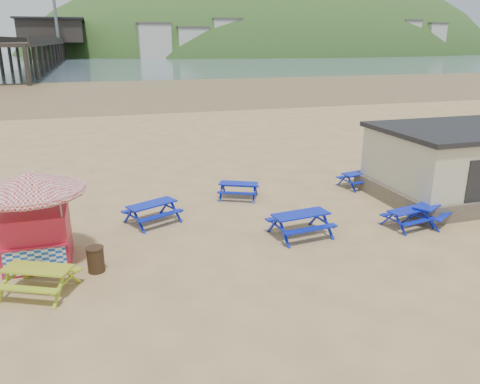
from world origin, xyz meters
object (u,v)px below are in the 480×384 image
object	(u,v)px
picnic_table_blue_b	(239,191)
ice_cream_kiosk	(33,206)
picnic_table_yellow	(39,280)
picnic_table_blue_a	(152,213)
litter_bin	(96,259)
amenity_block	(462,162)

from	to	relation	value
picnic_table_blue_b	ice_cream_kiosk	distance (m)	9.03
picnic_table_yellow	picnic_table_blue_a	bearing A→B (deg)	76.18
picnic_table_yellow	ice_cream_kiosk	size ratio (longest dim) A/B	0.70
picnic_table_yellow	litter_bin	distance (m)	1.75
picnic_table_blue_b	ice_cream_kiosk	xyz separation A→B (m)	(-7.86, -4.19, 1.52)
picnic_table_blue_a	litter_bin	bearing A→B (deg)	-145.93
picnic_table_blue_b	ice_cream_kiosk	size ratio (longest dim) A/B	0.63
picnic_table_yellow	amenity_block	bearing A→B (deg)	37.74
picnic_table_blue_b	picnic_table_yellow	distance (m)	9.90
ice_cream_kiosk	picnic_table_blue_a	bearing A→B (deg)	31.75
picnic_table_blue_a	picnic_table_yellow	xyz separation A→B (m)	(-3.65, -4.41, -0.01)
picnic_table_yellow	amenity_block	world-z (taller)	amenity_block
picnic_table_blue_b	picnic_table_yellow	bearing A→B (deg)	-115.39
litter_bin	picnic_table_yellow	bearing A→B (deg)	-150.37
picnic_table_blue_b	picnic_table_yellow	xyz separation A→B (m)	(-7.67, -6.25, 0.03)
picnic_table_blue_a	picnic_table_blue_b	size ratio (longest dim) A/B	1.11
litter_bin	amenity_block	distance (m)	15.96
picnic_table_blue_b	amenity_block	world-z (taller)	amenity_block
picnic_table_blue_a	picnic_table_yellow	world-z (taller)	picnic_table_blue_a
picnic_table_blue_a	ice_cream_kiosk	world-z (taller)	ice_cream_kiosk
picnic_table_yellow	ice_cream_kiosk	bearing A→B (deg)	120.85
picnic_table_blue_b	amenity_block	size ratio (longest dim) A/B	0.29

